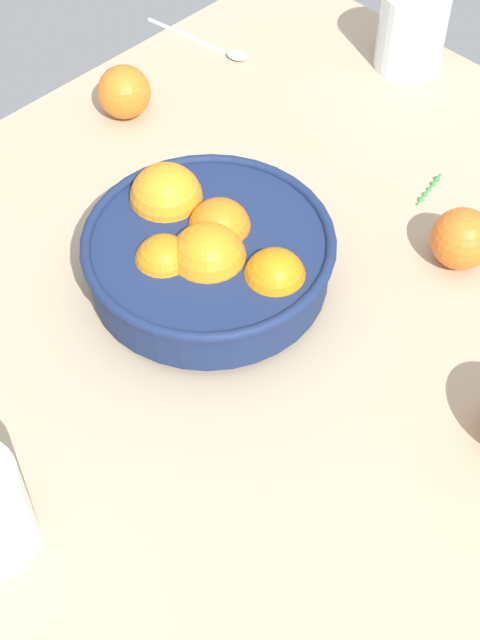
% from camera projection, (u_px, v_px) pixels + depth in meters
% --- Properties ---
extents(ground_plane, '(1.15, 1.01, 0.03)m').
position_uv_depth(ground_plane, '(258.00, 351.00, 0.99)').
color(ground_plane, tan).
extents(fruit_bowl, '(0.28, 0.28, 0.11)m').
position_uv_depth(fruit_bowl, '(207.00, 254.00, 1.00)').
color(fruit_bowl, navy).
rests_on(fruit_bowl, ground_plane).
extents(second_glass, '(0.09, 0.09, 0.11)m').
position_uv_depth(second_glass, '(411.00, 34.00, 1.26)').
color(second_glass, white).
rests_on(second_glass, ground_plane).
extents(loose_orange_0, '(0.07, 0.07, 0.07)m').
position_uv_depth(loose_orange_0, '(124.00, 92.00, 1.20)').
color(loose_orange_0, orange).
rests_on(loose_orange_0, ground_plane).
extents(loose_orange_2, '(0.07, 0.07, 0.07)m').
position_uv_depth(loose_orange_2, '(462.00, 239.00, 1.03)').
color(loose_orange_2, orange).
rests_on(loose_orange_2, ground_plane).
extents(spoon, '(0.04, 0.18, 0.01)m').
position_uv_depth(spoon, '(212.00, 45.00, 1.32)').
color(spoon, silver).
rests_on(spoon, ground_plane).
extents(herb_sprig_0, '(0.07, 0.02, 0.01)m').
position_uv_depth(herb_sprig_0, '(430.00, 187.00, 1.13)').
color(herb_sprig_0, '#35873E').
rests_on(herb_sprig_0, ground_plane).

